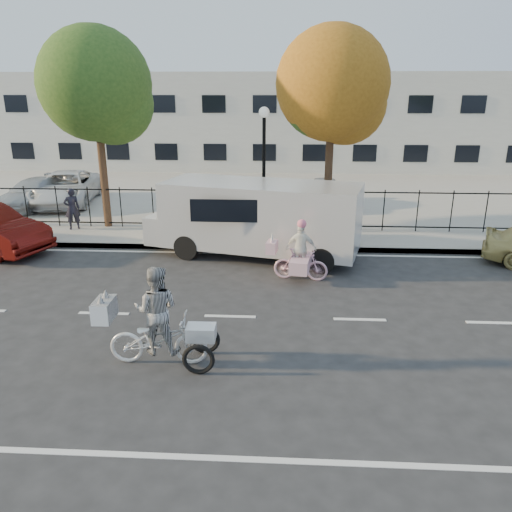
# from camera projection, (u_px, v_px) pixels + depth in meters

# --- Properties ---
(ground) EXTENTS (120.00, 120.00, 0.00)m
(ground) POSITION_uv_depth(u_px,v_px,m) (230.00, 317.00, 11.62)
(ground) COLOR #333334
(road_markings) EXTENTS (60.00, 9.52, 0.01)m
(road_markings) POSITION_uv_depth(u_px,v_px,m) (230.00, 316.00, 11.62)
(road_markings) COLOR silver
(road_markings) RESTS_ON ground
(curb) EXTENTS (60.00, 0.10, 0.15)m
(curb) POSITION_uv_depth(u_px,v_px,m) (246.00, 248.00, 16.38)
(curb) COLOR #A8A399
(curb) RESTS_ON ground
(sidewalk) EXTENTS (60.00, 2.20, 0.15)m
(sidewalk) POSITION_uv_depth(u_px,v_px,m) (248.00, 239.00, 17.37)
(sidewalk) COLOR #A8A399
(sidewalk) RESTS_ON ground
(parking_lot) EXTENTS (60.00, 15.60, 0.15)m
(parking_lot) POSITION_uv_depth(u_px,v_px,m) (260.00, 190.00, 25.80)
(parking_lot) COLOR #A8A399
(parking_lot) RESTS_ON ground
(iron_fence) EXTENTS (58.00, 0.06, 1.50)m
(iron_fence) POSITION_uv_depth(u_px,v_px,m) (250.00, 209.00, 18.15)
(iron_fence) COLOR black
(iron_fence) RESTS_ON sidewalk
(building) EXTENTS (34.00, 10.00, 6.00)m
(building) POSITION_uv_depth(u_px,v_px,m) (267.00, 120.00, 34.33)
(building) COLOR silver
(building) RESTS_ON ground
(lamppost) EXTENTS (0.36, 0.36, 4.33)m
(lamppost) POSITION_uv_depth(u_px,v_px,m) (264.00, 148.00, 17.04)
(lamppost) COLOR black
(lamppost) RESTS_ON sidewalk
(street_sign) EXTENTS (0.85, 0.06, 1.80)m
(street_sign) POSITION_uv_depth(u_px,v_px,m) (198.00, 196.00, 17.71)
(street_sign) COLOR black
(street_sign) RESTS_ON sidewalk
(zebra_trike) EXTENTS (2.29, 0.87, 1.97)m
(zebra_trike) POSITION_uv_depth(u_px,v_px,m) (158.00, 327.00, 9.44)
(zebra_trike) COLOR white
(zebra_trike) RESTS_ON ground
(unicorn_bike) EXTENTS (1.75, 1.24, 1.73)m
(unicorn_bike) POSITION_uv_depth(u_px,v_px,m) (300.00, 258.00, 13.68)
(unicorn_bike) COLOR #E9B1CB
(unicorn_bike) RESTS_ON ground
(white_van) EXTENTS (6.98, 3.61, 2.33)m
(white_van) POSITION_uv_depth(u_px,v_px,m) (257.00, 216.00, 15.45)
(white_van) COLOR silver
(white_van) RESTS_ON ground
(pedestrian) EXTENTS (0.66, 0.60, 1.52)m
(pedestrian) POSITION_uv_depth(u_px,v_px,m) (72.00, 209.00, 18.11)
(pedestrian) COLOR black
(pedestrian) RESTS_ON sidewalk
(lot_car_a) EXTENTS (2.41, 4.40, 1.21)m
(lot_car_a) POSITION_uv_depth(u_px,v_px,m) (34.00, 193.00, 21.56)
(lot_car_a) COLOR #ABB0B3
(lot_car_a) RESTS_ON parking_lot
(lot_car_b) EXTENTS (3.07, 5.36, 1.41)m
(lot_car_b) POSITION_uv_depth(u_px,v_px,m) (66.00, 188.00, 22.21)
(lot_car_b) COLOR white
(lot_car_b) RESTS_ON parking_lot
(lot_car_c) EXTENTS (1.41, 3.94, 1.29)m
(lot_car_c) POSITION_uv_depth(u_px,v_px,m) (213.00, 194.00, 21.27)
(lot_car_c) COLOR #555A5D
(lot_car_c) RESTS_ON parking_lot
(lot_car_d) EXTENTS (1.82, 3.69, 1.21)m
(lot_car_d) POSITION_uv_depth(u_px,v_px,m) (323.00, 192.00, 21.82)
(lot_car_d) COLOR #B2B5BB
(lot_car_d) RESTS_ON parking_lot
(tree_west) EXTENTS (3.90, 3.90, 7.15)m
(tree_west) POSITION_uv_depth(u_px,v_px,m) (100.00, 90.00, 17.27)
(tree_west) COLOR #442D1D
(tree_west) RESTS_ON ground
(tree_mid) EXTENTS (3.91, 3.91, 7.16)m
(tree_mid) POSITION_uv_depth(u_px,v_px,m) (336.00, 90.00, 17.15)
(tree_mid) COLOR #442D1D
(tree_mid) RESTS_ON ground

